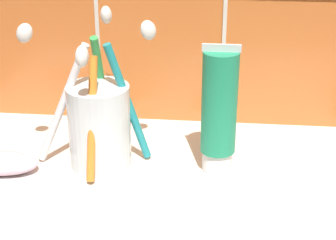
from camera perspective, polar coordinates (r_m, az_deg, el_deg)
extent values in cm
cube|color=silver|center=(62.39, 3.57, -7.06)|extent=(64.79, 32.65, 2.00)
cylinder|color=silver|center=(63.47, -6.97, -0.65)|extent=(7.02, 7.02, 9.63)
cylinder|color=teal|center=(62.54, -4.06, 1.71)|extent=(5.03, 3.11, 14.34)
ellipsoid|color=white|center=(60.58, -2.02, 9.11)|extent=(2.60, 2.17, 2.60)
cylinder|color=green|center=(65.64, -6.61, 2.91)|extent=(1.10, 6.33, 14.75)
ellipsoid|color=white|center=(66.02, -6.31, 10.57)|extent=(1.38, 2.40, 2.66)
cylinder|color=white|center=(63.34, -10.67, 1.59)|extent=(6.94, 0.99, 14.35)
ellipsoid|color=white|center=(61.86, -14.38, 8.56)|extent=(2.45, 1.33, 2.69)
cylinder|color=orange|center=(60.42, -7.67, 0.17)|extent=(1.26, 4.43, 13.29)
ellipsoid|color=white|center=(55.89, -8.74, 6.41)|extent=(1.48, 2.30, 2.56)
cylinder|color=white|center=(63.65, 5.00, -4.07)|extent=(3.30, 3.30, 2.52)
cylinder|color=#1E8C60|center=(60.61, 5.24, 1.75)|extent=(3.88, 3.88, 11.49)
cube|color=silver|center=(58.52, 5.47, 7.31)|extent=(4.07, 0.36, 0.80)
ellipsoid|color=#DBB2C6|center=(66.13, -16.56, -4.10)|extent=(8.45, 4.43, 2.16)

